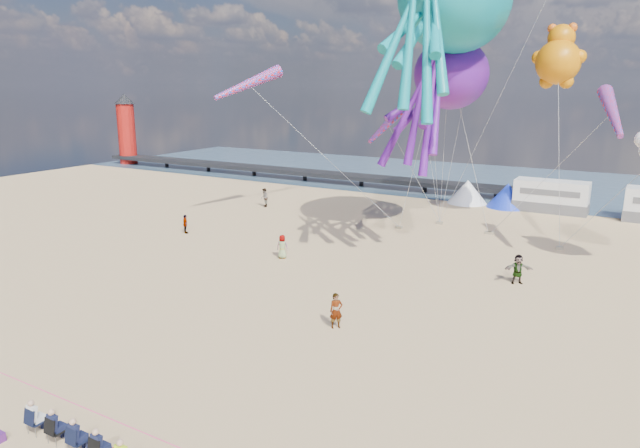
{
  "coord_description": "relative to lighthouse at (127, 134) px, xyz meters",
  "views": [
    {
      "loc": [
        13.81,
        -17.03,
        11.76
      ],
      "look_at": [
        0.39,
        6.0,
        5.25
      ],
      "focal_mm": 32.0,
      "sensor_mm": 36.0,
      "label": 1
    }
  ],
  "objects": [
    {
      "name": "ground",
      "position": [
        56.0,
        -44.0,
        -4.5
      ],
      "size": [
        120.0,
        120.0,
        0.0
      ],
      "primitive_type": "plane",
      "color": "#DCB67F",
      "rests_on": "ground"
    },
    {
      "name": "beachgoer_0",
      "position": [
        48.36,
        -29.45,
        -3.66
      ],
      "size": [
        0.7,
        0.56,
        1.68
      ],
      "primitive_type": "imported",
      "rotation": [
        0.0,
        0.0,
        3.42
      ],
      "color": "#7F6659",
      "rests_on": "ground"
    },
    {
      "name": "pier",
      "position": [
        28.0,
        0.0,
        -3.5
      ],
      "size": [
        60.0,
        3.0,
        0.5
      ],
      "primitive_type": "cube",
      "color": "black",
      "rests_on": "ground"
    },
    {
      "name": "motorhome_0",
      "position": [
        62.0,
        -4.0,
        -3.0
      ],
      "size": [
        6.6,
        2.5,
        3.0
      ],
      "primitive_type": "cube",
      "color": "silver",
      "rests_on": "ground"
    },
    {
      "name": "sandbag_c",
      "position": [
        64.77,
        -17.34,
        -4.39
      ],
      "size": [
        0.5,
        0.35,
        0.22
      ],
      "primitive_type": "cube",
      "color": "gray",
      "rests_on": "ground"
    },
    {
      "name": "beachgoer_4",
      "position": [
        63.62,
        -26.57,
        -3.59
      ],
      "size": [
        1.15,
        0.9,
        1.82
      ],
      "primitive_type": "imported",
      "rotation": [
        0.0,
        0.0,
        0.5
      ],
      "color": "#7F6659",
      "rests_on": "ground"
    },
    {
      "name": "water",
      "position": [
        56.0,
        11.0,
        -4.48
      ],
      "size": [
        120.0,
        120.0,
        0.0
      ],
      "primitive_type": "plane",
      "color": "#365167",
      "rests_on": "ground"
    },
    {
      "name": "tent_white",
      "position": [
        54.0,
        -4.0,
        -3.3
      ],
      "size": [
        4.0,
        4.0,
        2.4
      ],
      "primitive_type": "cone",
      "color": "white",
      "rests_on": "ground"
    },
    {
      "name": "kite_octopus_purple",
      "position": [
        56.17,
        -18.0,
        8.07
      ],
      "size": [
        8.05,
        11.26,
        11.83
      ],
      "primitive_type": null,
      "rotation": [
        0.0,
        0.0,
        -0.39
      ],
      "color": "#59138A"
    },
    {
      "name": "rope_line",
      "position": [
        56.0,
        -49.0,
        -4.48
      ],
      "size": [
        34.0,
        0.03,
        0.03
      ],
      "primitive_type": "cylinder",
      "rotation": [
        0.0,
        1.57,
        0.0
      ],
      "color": "#F2338C",
      "rests_on": "ground"
    },
    {
      "name": "lighthouse",
      "position": [
        0.0,
        0.0,
        0.0
      ],
      "size": [
        2.6,
        2.6,
        9.0
      ],
      "primitive_type": "cylinder",
      "color": "#A5140F",
      "rests_on": "ground"
    },
    {
      "name": "spectator_row",
      "position": [
        54.68,
        -50.82,
        -3.85
      ],
      "size": [
        6.1,
        0.9,
        1.3
      ],
      "primitive_type": null,
      "color": "black",
      "rests_on": "ground"
    },
    {
      "name": "tent_blue",
      "position": [
        58.0,
        -4.0,
        -3.3
      ],
      "size": [
        4.0,
        4.0,
        2.4
      ],
      "primitive_type": "cone",
      "color": "#1933CC",
      "rests_on": "ground"
    },
    {
      "name": "sandbag_b",
      "position": [
        59.07,
        -15.46,
        -4.39
      ],
      "size": [
        0.5,
        0.35,
        0.22
      ],
      "primitive_type": "cube",
      "color": "gray",
      "rests_on": "ground"
    },
    {
      "name": "sandbag_d",
      "position": [
        59.3,
        -15.43,
        -4.39
      ],
      "size": [
        0.5,
        0.35,
        0.22
      ],
      "primitive_type": "cube",
      "color": "gray",
      "rests_on": "ground"
    },
    {
      "name": "beachgoer_3",
      "position": [
        37.69,
        -27.69,
        -3.73
      ],
      "size": [
        1.15,
        1.02,
        1.54
      ],
      "primitive_type": "imported",
      "rotation": [
        0.0,
        0.0,
        2.57
      ],
      "color": "#7F6659",
      "rests_on": "ground"
    },
    {
      "name": "windsock_right",
      "position": [
        51.41,
        -18.81,
        4.28
      ],
      "size": [
        1.87,
        5.41,
        5.33
      ],
      "primitive_type": null,
      "rotation": [
        0.0,
        0.0,
        -0.19
      ],
      "color": "red"
    },
    {
      "name": "beachgoer_1",
      "position": [
        37.14,
        -15.95,
        -3.57
      ],
      "size": [
        1.0,
        1.08,
        1.86
      ],
      "primitive_type": "imported",
      "rotation": [
        0.0,
        0.0,
        5.3
      ],
      "color": "#7F6659",
      "rests_on": "ground"
    },
    {
      "name": "kite_teddy_orange",
      "position": [
        62.7,
        -12.3,
        8.99
      ],
      "size": [
        5.24,
        5.1,
        5.81
      ],
      "primitive_type": null,
      "rotation": [
        0.0,
        0.0,
        -0.37
      ],
      "color": "orange"
    },
    {
      "name": "windsock_mid",
      "position": [
        67.35,
        -20.36,
        5.59
      ],
      "size": [
        2.6,
        6.03,
        5.98
      ],
      "primitive_type": null,
      "rotation": [
        0.0,
        0.0,
        0.28
      ],
      "color": "red"
    },
    {
      "name": "windsock_left",
      "position": [
        39.93,
        -21.73,
        7.34
      ],
      "size": [
        3.7,
        6.4,
        6.53
      ],
      "primitive_type": null,
      "rotation": [
        0.0,
        0.0,
        -0.43
      ],
      "color": "red"
    },
    {
      "name": "standing_person",
      "position": [
        57.22,
        -37.84,
        -3.6
      ],
      "size": [
        0.77,
        0.76,
        1.8
      ],
      "primitive_type": "imported",
      "rotation": [
        0.0,
        0.0,
        0.74
      ],
      "color": "tan",
      "rests_on": "ground"
    },
    {
      "name": "sandbag_a",
      "position": [
        52.15,
        -17.47,
        -4.39
      ],
      "size": [
        0.5,
        0.35,
        0.22
      ],
      "primitive_type": "cube",
      "color": "gray",
      "rests_on": "ground"
    },
    {
      "name": "sandbag_e",
      "position": [
        54.55,
        -14.16,
        -4.39
      ],
      "size": [
        0.5,
        0.35,
        0.22
      ],
      "primitive_type": "cube",
      "color": "gray",
      "rests_on": "ground"
    }
  ]
}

